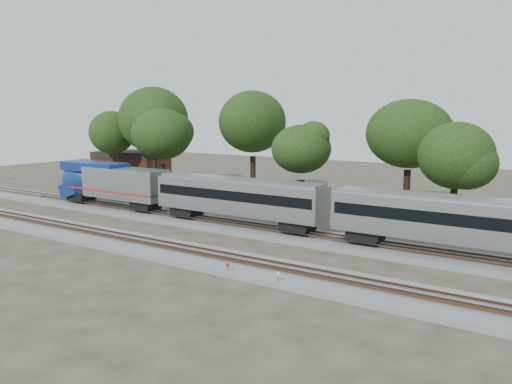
# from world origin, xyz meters

# --- Properties ---
(ground) EXTENTS (160.00, 160.00, 0.00)m
(ground) POSITION_xyz_m (0.00, 0.00, 0.00)
(ground) COLOR #383328
(ground) RESTS_ON ground
(track_far) EXTENTS (160.00, 5.00, 0.73)m
(track_far) POSITION_xyz_m (0.00, 6.00, 0.21)
(track_far) COLOR slate
(track_far) RESTS_ON ground
(track_near) EXTENTS (160.00, 5.00, 0.73)m
(track_near) POSITION_xyz_m (0.00, -4.00, 0.21)
(track_near) COLOR slate
(track_near) RESTS_ON ground
(train) EXTENTS (94.24, 3.25, 4.80)m
(train) POSITION_xyz_m (18.10, 6.00, 3.32)
(train) COLOR #ACAEB3
(train) RESTS_ON ground
(switch_stand_red) EXTENTS (0.31, 0.07, 0.97)m
(switch_stand_red) POSITION_xyz_m (6.04, -6.21, 0.62)
(switch_stand_red) COLOR #512D19
(switch_stand_red) RESTS_ON ground
(switch_stand_white) EXTENTS (0.32, 0.13, 1.03)m
(switch_stand_white) POSITION_xyz_m (10.06, -6.14, 0.66)
(switch_stand_white) COLOR #512D19
(switch_stand_white) RESTS_ON ground
(switch_lever) EXTENTS (0.53, 0.35, 0.30)m
(switch_lever) POSITION_xyz_m (6.45, -5.56, 0.15)
(switch_lever) COLOR #512D19
(switch_lever) RESTS_ON ground
(brick_building) EXTENTS (12.11, 9.69, 5.17)m
(brick_building) POSITION_xyz_m (-35.96, 24.58, 2.60)
(brick_building) COLOR brown
(brick_building) RESTS_ON ground
(tree_0) EXTENTS (8.54, 8.54, 12.04)m
(tree_0) POSITION_xyz_m (-33.97, 18.88, 8.38)
(tree_0) COLOR black
(tree_0) RESTS_ON ground
(tree_1) EXTENTS (10.51, 10.51, 14.82)m
(tree_1) POSITION_xyz_m (-27.68, 21.40, 10.33)
(tree_1) COLOR black
(tree_1) RESTS_ON ground
(tree_2) EXTENTS (8.68, 8.68, 12.24)m
(tree_2) POSITION_xyz_m (-20.84, 15.89, 8.53)
(tree_2) COLOR black
(tree_2) RESTS_ON ground
(tree_3) EXTENTS (10.31, 10.31, 14.53)m
(tree_3) POSITION_xyz_m (-11.64, 23.88, 10.13)
(tree_3) COLOR black
(tree_3) RESTS_ON ground
(tree_4) EXTENTS (7.53, 7.53, 10.61)m
(tree_4) POSITION_xyz_m (0.48, 15.02, 7.38)
(tree_4) COLOR black
(tree_4) RESTS_ON ground
(tree_5) EXTENTS (9.09, 9.09, 12.82)m
(tree_5) POSITION_xyz_m (9.41, 24.18, 8.93)
(tree_5) COLOR black
(tree_5) RESTS_ON ground
(tree_6) EXTENTS (7.25, 7.25, 10.22)m
(tree_6) POSITION_xyz_m (15.68, 18.67, 7.11)
(tree_6) COLOR black
(tree_6) RESTS_ON ground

